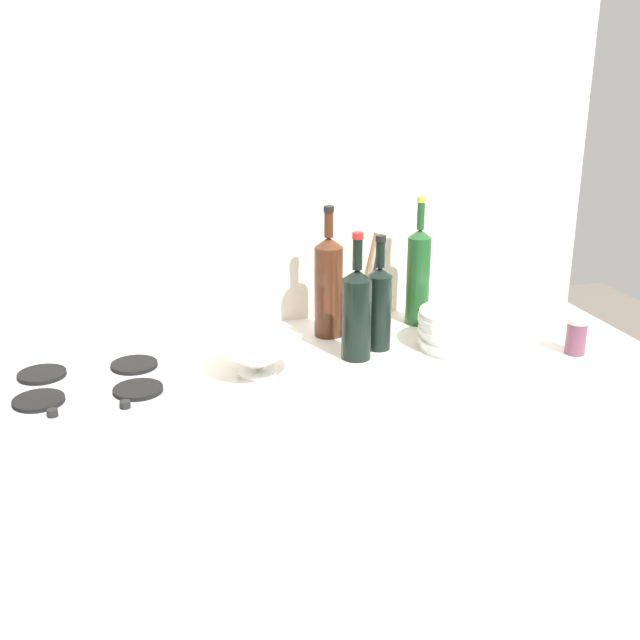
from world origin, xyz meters
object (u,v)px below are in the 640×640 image
(stovetop_hob, at_px, (90,388))
(plate_stack, at_px, (460,329))
(wine_bottle_mid_right, at_px, (357,312))
(wine_bottle_mid_left, at_px, (329,285))
(mixing_bowl, at_px, (257,358))
(condiment_jar_front, at_px, (576,336))
(utensil_crock, at_px, (372,304))
(wine_bottle_rightmost, at_px, (418,275))
(wine_bottle_leftmost, at_px, (379,306))

(stovetop_hob, distance_m, plate_stack, 0.98)
(plate_stack, distance_m, wine_bottle_mid_right, 0.31)
(plate_stack, bearing_deg, wine_bottle_mid_left, 149.71)
(mixing_bowl, distance_m, condiment_jar_front, 0.85)
(utensil_crock, relative_size, condiment_jar_front, 2.92)
(plate_stack, bearing_deg, condiment_jar_front, -24.79)
(wine_bottle_rightmost, bearing_deg, wine_bottle_mid_left, -174.56)
(stovetop_hob, bearing_deg, mixing_bowl, 0.36)
(wine_bottle_leftmost, distance_m, wine_bottle_mid_left, 0.17)
(wine_bottle_leftmost, xyz_separation_m, wine_bottle_mid_left, (-0.10, 0.13, 0.03))
(wine_bottle_mid_left, height_order, condiment_jar_front, wine_bottle_mid_left)
(wine_bottle_rightmost, height_order, utensil_crock, wine_bottle_rightmost)
(wine_bottle_mid_left, height_order, wine_bottle_mid_right, wine_bottle_mid_left)
(wine_bottle_leftmost, distance_m, wine_bottle_rightmost, 0.24)
(wine_bottle_mid_right, height_order, mixing_bowl, wine_bottle_mid_right)
(stovetop_hob, height_order, mixing_bowl, mixing_bowl)
(plate_stack, bearing_deg, wine_bottle_mid_right, 179.63)
(wine_bottle_rightmost, height_order, condiment_jar_front, wine_bottle_rightmost)
(mixing_bowl, height_order, condiment_jar_front, condiment_jar_front)
(condiment_jar_front, bearing_deg, plate_stack, 155.21)
(plate_stack, distance_m, wine_bottle_leftmost, 0.23)
(wine_bottle_mid_left, xyz_separation_m, condiment_jar_front, (0.59, -0.31, -0.10))
(utensil_crock, bearing_deg, wine_bottle_mid_left, -162.61)
(stovetop_hob, relative_size, plate_stack, 1.87)
(stovetop_hob, distance_m, mixing_bowl, 0.41)
(stovetop_hob, height_order, wine_bottle_mid_right, wine_bottle_mid_right)
(wine_bottle_mid_right, relative_size, mixing_bowl, 1.54)
(wine_bottle_mid_left, height_order, wine_bottle_rightmost, wine_bottle_rightmost)
(condiment_jar_front, bearing_deg, mixing_bowl, 173.76)
(stovetop_hob, relative_size, wine_bottle_rightmost, 1.16)
(plate_stack, xyz_separation_m, utensil_crock, (-0.17, 0.23, 0.01))
(wine_bottle_mid_right, bearing_deg, stovetop_hob, -176.67)
(wine_bottle_mid_right, bearing_deg, condiment_jar_front, -12.72)
(wine_bottle_rightmost, distance_m, condiment_jar_front, 0.47)
(utensil_crock, distance_m, condiment_jar_front, 0.58)
(utensil_crock, height_order, condiment_jar_front, utensil_crock)
(wine_bottle_rightmost, bearing_deg, mixing_bowl, -154.90)
(wine_bottle_leftmost, bearing_deg, wine_bottle_mid_right, -148.00)
(wine_bottle_leftmost, height_order, wine_bottle_mid_right, wine_bottle_mid_right)
(stovetop_hob, distance_m, condiment_jar_front, 1.25)
(wine_bottle_rightmost, relative_size, condiment_jar_front, 3.82)
(condiment_jar_front, bearing_deg, wine_bottle_rightmost, 132.83)
(plate_stack, relative_size, wine_bottle_mid_left, 0.63)
(wine_bottle_leftmost, relative_size, utensil_crock, 1.09)
(wine_bottle_leftmost, xyz_separation_m, mixing_bowl, (-0.35, -0.09, -0.08))
(plate_stack, height_order, utensil_crock, utensil_crock)
(wine_bottle_mid_right, height_order, utensil_crock, wine_bottle_mid_right)
(plate_stack, height_order, wine_bottle_mid_left, wine_bottle_mid_left)
(utensil_crock, xyz_separation_m, condiment_jar_front, (0.45, -0.36, -0.01))
(plate_stack, relative_size, wine_bottle_leftmost, 0.74)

